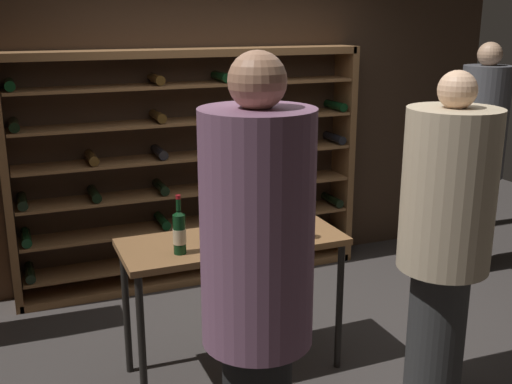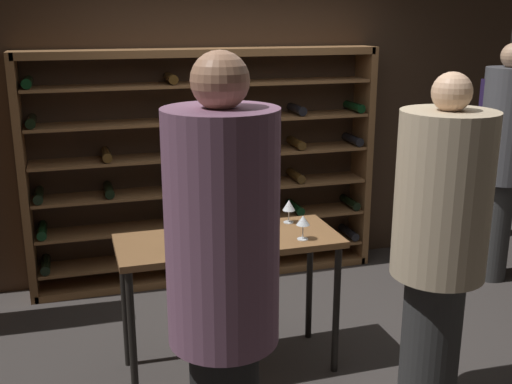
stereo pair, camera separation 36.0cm
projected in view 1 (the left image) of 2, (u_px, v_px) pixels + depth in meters
ground_plane at (299, 354)px, 4.20m from camera, size 9.41×9.41×0.00m
back_wall at (215, 103)px, 5.31m from camera, size 5.49×0.10×2.97m
wine_rack at (192, 171)px, 5.16m from camera, size 2.95×0.32×1.96m
tasting_table at (233, 254)px, 3.81m from camera, size 1.37×0.56×0.90m
person_guest_blue_shirt at (445, 229)px, 3.45m from camera, size 0.52×0.51×1.94m
person_guest_khaki at (257, 283)px, 2.54m from camera, size 0.46×0.47×2.09m
person_bystander_red_print at (480, 148)px, 5.31m from camera, size 0.40×0.40×2.01m
wine_bottle_amber_reserve at (179, 232)px, 3.51m from camera, size 0.08×0.08×0.35m
wine_bottle_gold_foil at (215, 222)px, 3.70m from camera, size 0.08×0.08×0.34m
wine_glass_stemmed_center at (288, 205)px, 4.06m from camera, size 0.08×0.08×0.16m
wine_glass_stemmed_right at (307, 220)px, 3.77m from camera, size 0.08×0.08×0.15m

